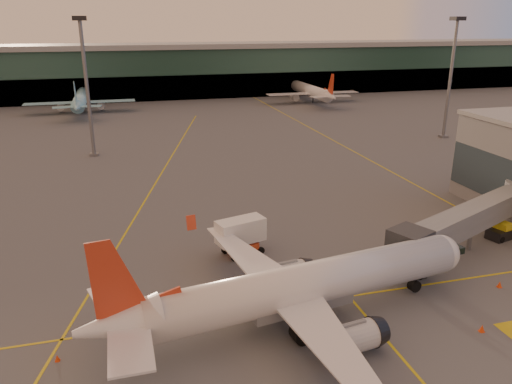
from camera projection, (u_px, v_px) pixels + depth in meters
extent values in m
plane|color=#4C4F54|center=(320.00, 335.00, 41.51)|extent=(600.00, 600.00, 0.00)
cube|color=gold|center=(299.00, 304.00, 46.06)|extent=(80.00, 0.25, 0.01)
cube|color=gold|center=(155.00, 184.00, 80.05)|extent=(31.30, 115.98, 0.01)
cube|color=gold|center=(326.00, 136.00, 112.83)|extent=(0.25, 160.00, 0.01)
cube|color=#19382D|center=(161.00, 73.00, 168.40)|extent=(400.00, 18.00, 16.00)
cube|color=gray|center=(159.00, 46.00, 165.53)|extent=(400.00, 20.00, 1.60)
cube|color=black|center=(164.00, 88.00, 161.95)|extent=(400.00, 1.00, 8.00)
cube|color=#2D3D47|center=(506.00, 182.00, 64.55)|extent=(0.30, 21.60, 6.00)
cylinder|color=slate|center=(87.00, 90.00, 92.63)|extent=(0.70, 0.70, 25.00)
cube|color=black|center=(79.00, 18.00, 88.50)|extent=(2.40, 2.40, 0.80)
cube|color=slate|center=(94.00, 154.00, 96.62)|extent=(1.60, 1.60, 0.50)
cylinder|color=slate|center=(450.00, 81.00, 107.71)|extent=(0.70, 0.70, 25.00)
cube|color=black|center=(458.00, 19.00, 103.58)|extent=(2.40, 2.40, 0.80)
cube|color=slate|center=(443.00, 136.00, 111.70)|extent=(1.60, 1.60, 0.50)
cylinder|color=silver|center=(310.00, 283.00, 42.31)|extent=(28.77, 7.83, 3.66)
sphere|color=silver|center=(440.00, 253.00, 47.75)|extent=(3.59, 3.59, 3.59)
cube|color=black|center=(449.00, 247.00, 48.00)|extent=(1.98, 2.60, 0.64)
cone|color=silver|center=(118.00, 325.00, 36.11)|extent=(6.71, 4.37, 3.48)
cube|color=silver|center=(130.00, 347.00, 33.51)|extent=(3.01, 5.94, 0.18)
cylinder|color=silver|center=(353.00, 338.00, 38.41)|extent=(4.14, 2.92, 2.38)
cylinder|color=black|center=(301.00, 333.00, 40.38)|extent=(1.82, 1.51, 1.65)
cylinder|color=black|center=(301.00, 328.00, 40.21)|extent=(0.33, 0.33, 1.01)
cube|color=silver|center=(115.00, 301.00, 38.93)|extent=(4.51, 6.51, 0.18)
cylinder|color=silver|center=(287.00, 274.00, 48.05)|extent=(4.14, 2.92, 2.38)
cylinder|color=black|center=(275.00, 304.00, 44.50)|extent=(1.82, 1.51, 1.65)
cylinder|color=black|center=(276.00, 299.00, 44.33)|extent=(0.33, 0.33, 1.01)
cube|color=slate|center=(299.00, 298.00, 42.30)|extent=(9.38, 4.23, 1.47)
cylinder|color=black|center=(414.00, 286.00, 47.61)|extent=(1.25, 0.89, 1.15)
cube|color=slate|center=(473.00, 217.00, 55.82)|extent=(23.70, 12.58, 2.70)
cube|color=#2D3035|center=(409.00, 244.00, 49.01)|extent=(4.50, 4.50, 3.00)
cube|color=#2D3035|center=(415.00, 264.00, 51.10)|extent=(1.60, 2.40, 2.40)
cylinder|color=black|center=(420.00, 276.00, 50.36)|extent=(0.80, 0.40, 0.80)
cylinder|color=black|center=(408.00, 266.00, 52.37)|extent=(0.80, 0.40, 0.80)
cylinder|color=slate|center=(470.00, 238.00, 56.67)|extent=(0.50, 0.50, 2.66)
cube|color=#C63F1C|center=(243.00, 248.00, 55.78)|extent=(3.46, 2.94, 1.39)
cube|color=silver|center=(241.00, 231.00, 54.93)|extent=(5.81, 3.68, 2.60)
cylinder|color=black|center=(235.00, 257.00, 54.16)|extent=(0.89, 0.54, 0.84)
cylinder|color=black|center=(261.00, 251.00, 55.77)|extent=(0.89, 0.54, 0.84)
cube|color=black|center=(502.00, 233.00, 59.91)|extent=(4.19, 2.90, 1.23)
cube|color=gold|center=(503.00, 227.00, 59.63)|extent=(1.96, 2.12, 1.01)
cylinder|color=black|center=(502.00, 240.00, 58.61)|extent=(0.84, 0.52, 0.78)
cone|color=red|center=(500.00, 284.00, 48.86)|extent=(0.49, 0.49, 0.63)
cube|color=red|center=(499.00, 287.00, 48.96)|extent=(0.43, 0.43, 0.03)
cone|color=red|center=(57.00, 358.00, 38.27)|extent=(0.41, 0.41, 0.52)
cube|color=red|center=(58.00, 361.00, 38.35)|extent=(0.36, 0.36, 0.03)
cone|color=red|center=(248.00, 236.00, 59.90)|extent=(0.44, 0.44, 0.56)
cube|color=red|center=(248.00, 238.00, 59.99)|extent=(0.38, 0.38, 0.03)
cone|color=red|center=(482.00, 328.00, 41.88)|extent=(0.49, 0.49, 0.63)
cube|color=red|center=(481.00, 331.00, 41.98)|extent=(0.43, 0.43, 0.03)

